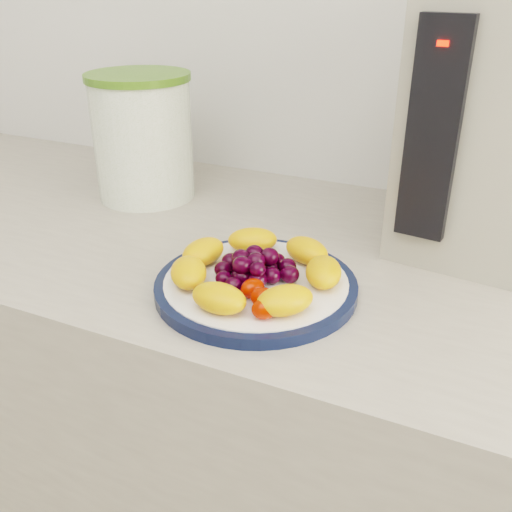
% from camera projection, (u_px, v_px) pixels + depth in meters
% --- Properties ---
extents(counter, '(3.50, 0.60, 0.90)m').
position_uv_depth(counter, '(316.00, 480.00, 1.02)').
color(counter, '#ABA291').
rests_on(counter, floor).
extents(cabinet_face, '(3.48, 0.58, 0.84)m').
position_uv_depth(cabinet_face, '(315.00, 492.00, 1.03)').
color(cabinet_face, olive).
rests_on(cabinet_face, floor).
extents(plate_rim, '(0.25, 0.25, 0.01)m').
position_uv_depth(plate_rim, '(256.00, 286.00, 0.72)').
color(plate_rim, black).
rests_on(plate_rim, counter).
extents(plate_face, '(0.23, 0.23, 0.02)m').
position_uv_depth(plate_face, '(256.00, 285.00, 0.72)').
color(plate_face, white).
rests_on(plate_face, counter).
extents(canister, '(0.22, 0.22, 0.20)m').
position_uv_depth(canister, '(143.00, 141.00, 0.98)').
color(canister, '#486B18').
rests_on(canister, counter).
extents(canister_lid, '(0.23, 0.23, 0.01)m').
position_uv_depth(canister_lid, '(137.00, 77.00, 0.93)').
color(canister_lid, '#4A7522').
rests_on(canister_lid, canister).
extents(appliance_body, '(0.24, 0.31, 0.36)m').
position_uv_depth(appliance_body, '(502.00, 118.00, 0.78)').
color(appliance_body, '#A4A08E').
rests_on(appliance_body, counter).
extents(appliance_panel, '(0.06, 0.03, 0.27)m').
position_uv_depth(appliance_panel, '(433.00, 133.00, 0.69)').
color(appliance_panel, black).
rests_on(appliance_panel, appliance_body).
extents(appliance_led, '(0.01, 0.01, 0.01)m').
position_uv_depth(appliance_led, '(443.00, 43.00, 0.64)').
color(appliance_led, '#FF0C05').
rests_on(appliance_led, appliance_panel).
extents(fruit_plate, '(0.22, 0.22, 0.04)m').
position_uv_depth(fruit_plate, '(255.00, 270.00, 0.70)').
color(fruit_plate, orange).
rests_on(fruit_plate, plate_face).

